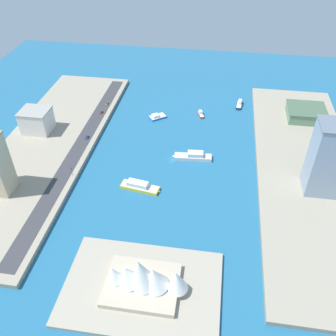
{
  "coord_description": "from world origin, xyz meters",
  "views": [
    {
      "loc": [
        -29.79,
        213.27,
        164.27
      ],
      "look_at": [
        0.64,
        14.65,
        3.09
      ],
      "focal_mm": 39.15,
      "sensor_mm": 36.0,
      "label": 1
    }
  ],
  "objects_px": {
    "taxi_yellow_cab": "(107,103)",
    "tugboat_red": "(201,114)",
    "opera_landmark": "(144,278)",
    "hotel_broad_white": "(37,120)",
    "catamaran_blue": "(157,117)",
    "traffic_light_waterfront": "(72,170)",
    "ferry_white_commuter": "(193,156)",
    "hatchback_blue": "(87,137)",
    "ferry_yellow_fast": "(139,186)",
    "patrol_launch_navy": "(239,104)",
    "pickup_red": "(101,112)",
    "terminal_long_green": "(306,113)",
    "tower_tall_glass": "(335,159)"
  },
  "relations": [
    {
      "from": "taxi_yellow_cab",
      "to": "tugboat_red",
      "type": "bearing_deg",
      "value": 179.14
    },
    {
      "from": "opera_landmark",
      "to": "hotel_broad_white",
      "type": "bearing_deg",
      "value": -48.47
    },
    {
      "from": "catamaran_blue",
      "to": "traffic_light_waterfront",
      "type": "relative_size",
      "value": 2.48
    },
    {
      "from": "ferry_white_commuter",
      "to": "hatchback_blue",
      "type": "distance_m",
      "value": 85.36
    },
    {
      "from": "ferry_white_commuter",
      "to": "taxi_yellow_cab",
      "type": "bearing_deg",
      "value": -37.42
    },
    {
      "from": "catamaran_blue",
      "to": "hatchback_blue",
      "type": "height_order",
      "value": "hatchback_blue"
    },
    {
      "from": "ferry_yellow_fast",
      "to": "hotel_broad_white",
      "type": "height_order",
      "value": "hotel_broad_white"
    },
    {
      "from": "patrol_launch_navy",
      "to": "catamaran_blue",
      "type": "distance_m",
      "value": 77.11
    },
    {
      "from": "pickup_red",
      "to": "opera_landmark",
      "type": "relative_size",
      "value": 0.11
    },
    {
      "from": "taxi_yellow_cab",
      "to": "traffic_light_waterfront",
      "type": "relative_size",
      "value": 0.68
    },
    {
      "from": "patrol_launch_navy",
      "to": "traffic_light_waterfront",
      "type": "xyz_separation_m",
      "value": [
        113.45,
        120.94,
        5.96
      ]
    },
    {
      "from": "hatchback_blue",
      "to": "taxi_yellow_cab",
      "type": "relative_size",
      "value": 1.06
    },
    {
      "from": "ferry_yellow_fast",
      "to": "terminal_long_green",
      "type": "xyz_separation_m",
      "value": [
        -120.82,
        -105.82,
        5.73
      ]
    },
    {
      "from": "catamaran_blue",
      "to": "tower_tall_glass",
      "type": "height_order",
      "value": "tower_tall_glass"
    },
    {
      "from": "pickup_red",
      "to": "traffic_light_waterfront",
      "type": "xyz_separation_m",
      "value": [
        -4.95,
        84.33,
        3.44
      ]
    },
    {
      "from": "terminal_long_green",
      "to": "hatchback_blue",
      "type": "xyz_separation_m",
      "value": [
        173.22,
        57.46,
        -3.63
      ]
    },
    {
      "from": "patrol_launch_navy",
      "to": "ferry_yellow_fast",
      "type": "bearing_deg",
      "value": 61.94
    },
    {
      "from": "opera_landmark",
      "to": "hatchback_blue",
      "type": "bearing_deg",
      "value": -59.86
    },
    {
      "from": "tower_tall_glass",
      "to": "terminal_long_green",
      "type": "distance_m",
      "value": 93.48
    },
    {
      "from": "ferry_white_commuter",
      "to": "hotel_broad_white",
      "type": "height_order",
      "value": "hotel_broad_white"
    },
    {
      "from": "taxi_yellow_cab",
      "to": "opera_landmark",
      "type": "relative_size",
      "value": 0.11
    },
    {
      "from": "patrol_launch_navy",
      "to": "tugboat_red",
      "type": "relative_size",
      "value": 1.37
    },
    {
      "from": "patrol_launch_navy",
      "to": "hotel_broad_white",
      "type": "relative_size",
      "value": 0.74
    },
    {
      "from": "tower_tall_glass",
      "to": "taxi_yellow_cab",
      "type": "bearing_deg",
      "value": -27.04
    },
    {
      "from": "catamaran_blue",
      "to": "terminal_long_green",
      "type": "relative_size",
      "value": 0.51
    },
    {
      "from": "patrol_launch_navy",
      "to": "taxi_yellow_cab",
      "type": "distance_m",
      "value": 119.99
    },
    {
      "from": "ferry_yellow_fast",
      "to": "hatchback_blue",
      "type": "xyz_separation_m",
      "value": [
        52.41,
        -48.36,
        2.1
      ]
    },
    {
      "from": "patrol_launch_navy",
      "to": "traffic_light_waterfront",
      "type": "bearing_deg",
      "value": 46.83
    },
    {
      "from": "terminal_long_green",
      "to": "opera_landmark",
      "type": "xyz_separation_m",
      "value": [
        101.9,
        180.31,
        1.75
      ]
    },
    {
      "from": "tugboat_red",
      "to": "traffic_light_waterfront",
      "type": "height_order",
      "value": "traffic_light_waterfront"
    },
    {
      "from": "pickup_red",
      "to": "taxi_yellow_cab",
      "type": "xyz_separation_m",
      "value": [
        -0.28,
        -15.67,
        0.05
      ]
    },
    {
      "from": "hotel_broad_white",
      "to": "terminal_long_green",
      "type": "distance_m",
      "value": 221.51
    },
    {
      "from": "ferry_white_commuter",
      "to": "hatchback_blue",
      "type": "xyz_separation_m",
      "value": [
        84.75,
        -10.02,
        1.93
      ]
    },
    {
      "from": "traffic_light_waterfront",
      "to": "opera_landmark",
      "type": "relative_size",
      "value": 0.16
    },
    {
      "from": "ferry_yellow_fast",
      "to": "opera_landmark",
      "type": "xyz_separation_m",
      "value": [
        -18.92,
        74.48,
        7.48
      ]
    },
    {
      "from": "ferry_yellow_fast",
      "to": "ferry_white_commuter",
      "type": "relative_size",
      "value": 0.95
    },
    {
      "from": "tower_tall_glass",
      "to": "terminal_long_green",
      "type": "height_order",
      "value": "tower_tall_glass"
    },
    {
      "from": "tugboat_red",
      "to": "terminal_long_green",
      "type": "xyz_separation_m",
      "value": [
        -88.01,
        -4.15,
        6.46
      ]
    },
    {
      "from": "catamaran_blue",
      "to": "tugboat_red",
      "type": "xyz_separation_m",
      "value": [
        -36.98,
        -9.68,
        0.09
      ]
    },
    {
      "from": "tugboat_red",
      "to": "hotel_broad_white",
      "type": "relative_size",
      "value": 0.54
    },
    {
      "from": "tower_tall_glass",
      "to": "traffic_light_waterfront",
      "type": "xyz_separation_m",
      "value": [
        168.56,
        11.57,
        -20.27
      ]
    },
    {
      "from": "hatchback_blue",
      "to": "traffic_light_waterfront",
      "type": "xyz_separation_m",
      "value": [
        -4.99,
        45.42,
        3.37
      ]
    },
    {
      "from": "ferry_yellow_fast",
      "to": "tugboat_red",
      "type": "xyz_separation_m",
      "value": [
        -32.81,
        -101.68,
        -0.73
      ]
    },
    {
      "from": "taxi_yellow_cab",
      "to": "pickup_red",
      "type": "bearing_deg",
      "value": 88.99
    },
    {
      "from": "catamaran_blue",
      "to": "taxi_yellow_cab",
      "type": "bearing_deg",
      "value": -12.87
    },
    {
      "from": "terminal_long_green",
      "to": "pickup_red",
      "type": "xyz_separation_m",
      "value": [
        173.18,
        18.54,
        -3.69
      ]
    },
    {
      "from": "tugboat_red",
      "to": "hotel_broad_white",
      "type": "bearing_deg",
      "value": 20.77
    },
    {
      "from": "patrol_launch_navy",
      "to": "tugboat_red",
      "type": "distance_m",
      "value": 39.97
    },
    {
      "from": "patrol_launch_navy",
      "to": "traffic_light_waterfront",
      "type": "relative_size",
      "value": 2.55
    },
    {
      "from": "patrol_launch_navy",
      "to": "traffic_light_waterfront",
      "type": "distance_m",
      "value": 165.93
    }
  ]
}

